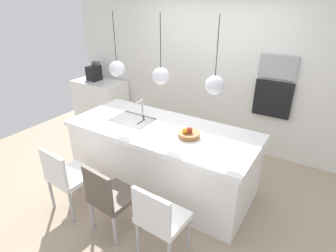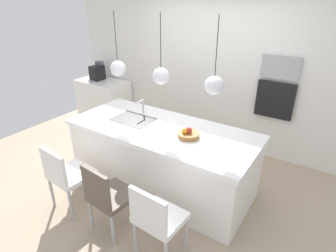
{
  "view_description": "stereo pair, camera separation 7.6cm",
  "coord_description": "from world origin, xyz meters",
  "views": [
    {
      "loc": [
        1.77,
        -2.67,
        2.43
      ],
      "look_at": [
        0.1,
        0.0,
        0.94
      ],
      "focal_mm": 29.38,
      "sensor_mm": 36.0,
      "label": 1
    },
    {
      "loc": [
        1.83,
        -2.63,
        2.43
      ],
      "look_at": [
        0.1,
        0.0,
        0.94
      ],
      "focal_mm": 29.38,
      "sensor_mm": 36.0,
      "label": 2
    }
  ],
  "objects": [
    {
      "name": "microwave",
      "position": [
        1.02,
        1.58,
        1.5
      ],
      "size": [
        0.54,
        0.08,
        0.34
      ],
      "primitive_type": "cube",
      "color": "#9E9EA3",
      "rests_on": "back_wall"
    },
    {
      "name": "coffee_machine",
      "position": [
        -2.52,
        1.28,
        0.99
      ],
      "size": [
        0.2,
        0.35,
        0.38
      ],
      "color": "black",
      "rests_on": "side_counter"
    },
    {
      "name": "kitchen_island",
      "position": [
        0.0,
        0.0,
        0.45
      ],
      "size": [
        2.49,
        1.08,
        0.89
      ],
      "color": "white",
      "rests_on": "ground"
    },
    {
      "name": "oven",
      "position": [
        1.02,
        1.58,
        1.0
      ],
      "size": [
        0.56,
        0.08,
        0.56
      ],
      "primitive_type": "cube",
      "color": "black",
      "rests_on": "back_wall"
    },
    {
      "name": "chair_near",
      "position": [
        -0.69,
        -1.02,
        0.5
      ],
      "size": [
        0.5,
        0.49,
        0.87
      ],
      "color": "white",
      "rests_on": "ground"
    },
    {
      "name": "back_wall",
      "position": [
        0.0,
        1.65,
        1.3
      ],
      "size": [
        6.0,
        0.1,
        2.6
      ],
      "primitive_type": "cube",
      "color": "silver",
      "rests_on": "ground"
    },
    {
      "name": "faucet",
      "position": [
        -0.48,
        0.21,
        1.03
      ],
      "size": [
        0.02,
        0.17,
        0.22
      ],
      "color": "silver",
      "rests_on": "kitchen_island"
    },
    {
      "name": "chair_far",
      "position": [
        0.64,
        -1.01,
        0.5
      ],
      "size": [
        0.47,
        0.43,
        0.87
      ],
      "color": "white",
      "rests_on": "ground"
    },
    {
      "name": "side_counter",
      "position": [
        -2.4,
        1.28,
        0.42
      ],
      "size": [
        1.1,
        0.6,
        0.83
      ],
      "primitive_type": "cube",
      "color": "white",
      "rests_on": "ground"
    },
    {
      "name": "chair_middle",
      "position": [
        -0.01,
        -1.02,
        0.49
      ],
      "size": [
        0.47,
        0.47,
        0.87
      ],
      "color": "brown",
      "rests_on": "ground"
    },
    {
      "name": "pendant_light_center",
      "position": [
        0.0,
        0.0,
        1.57
      ],
      "size": [
        0.21,
        0.21,
        0.81
      ],
      "color": "silver"
    },
    {
      "name": "fruit_bowl",
      "position": [
        0.42,
        -0.04,
        0.93
      ],
      "size": [
        0.27,
        0.27,
        0.13
      ],
      "color": "#9E6B38",
      "rests_on": "kitchen_island"
    },
    {
      "name": "pendant_light_left",
      "position": [
        -0.69,
        0.0,
        1.57
      ],
      "size": [
        0.21,
        0.21,
        0.81
      ],
      "color": "silver"
    },
    {
      "name": "floor",
      "position": [
        0.0,
        0.0,
        0.0
      ],
      "size": [
        6.6,
        6.6,
        0.0
      ],
      "primitive_type": "plane",
      "color": "tan",
      "rests_on": "ground"
    },
    {
      "name": "sink_basin",
      "position": [
        -0.48,
        0.0,
        0.89
      ],
      "size": [
        0.56,
        0.4,
        0.02
      ],
      "primitive_type": "cube",
      "color": "#2D2D30",
      "rests_on": "kitchen_island"
    },
    {
      "name": "pendant_light_right",
      "position": [
        0.69,
        0.0,
        1.57
      ],
      "size": [
        0.21,
        0.21,
        0.81
      ],
      "color": "silver"
    }
  ]
}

